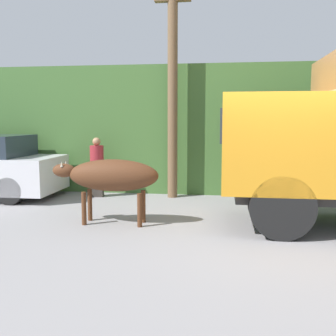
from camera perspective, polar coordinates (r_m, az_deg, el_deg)
The scene contains 6 objects.
ground_plane at distance 7.16m, azimuth 14.74°, elevation -9.41°, with size 60.00×60.00×0.00m, color gray.
hillside_embankment at distance 13.28m, azimuth 11.73°, elevation 5.66°, with size 32.00×5.78×3.45m.
building_backdrop at distance 12.40m, azimuth -8.22°, elevation 4.30°, with size 6.21×2.70×2.84m.
brown_cow at distance 7.58m, azimuth -8.26°, elevation -1.16°, with size 2.09×0.61×1.25m.
pedestrian_on_hill at distance 10.36m, azimuth -10.27°, elevation 0.46°, with size 0.38×0.38×1.54m.
utility_pole at distance 10.12m, azimuth 0.67°, elevation 12.18°, with size 0.90×0.25×5.61m.
Camera 1 is at (-0.86, -6.83, 1.99)m, focal length 42.00 mm.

